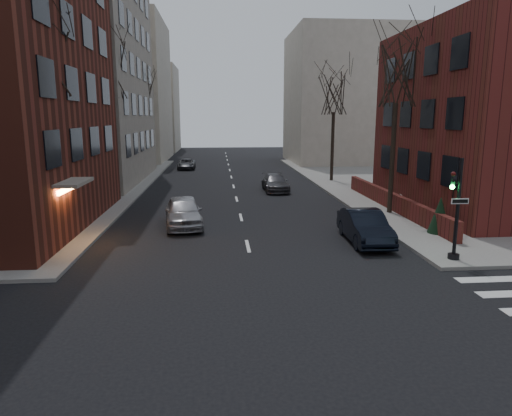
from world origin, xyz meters
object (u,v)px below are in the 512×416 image
(tree_left_a, at_px, (44,52))
(car_lane_far, at_px, (186,164))
(tree_left_b, at_px, (108,70))
(streetlamp_near, at_px, (107,140))
(evergreen_shrub, at_px, (440,215))
(sandwich_board, at_px, (399,201))
(traffic_signal, at_px, (456,216))
(car_lane_silver, at_px, (183,212))
(streetlamp_far, at_px, (152,131))
(parked_sedan, at_px, (365,227))
(tree_left_c, at_px, (141,93))
(tree_right_a, at_px, (397,74))
(car_lane_gray, at_px, (275,183))
(tree_right_b, at_px, (334,94))

(tree_left_a, distance_m, car_lane_far, 30.66)
(tree_left_b, height_order, streetlamp_near, tree_left_b)
(tree_left_a, relative_size, tree_left_b, 0.95)
(evergreen_shrub, bearing_deg, sandwich_board, 84.79)
(traffic_signal, height_order, car_lane_silver, traffic_signal)
(traffic_signal, distance_m, evergreen_shrub, 4.38)
(tree_left_a, bearing_deg, streetlamp_near, 85.71)
(streetlamp_far, xyz_separation_m, parked_sedan, (13.60, -29.82, -3.49))
(tree_left_c, bearing_deg, car_lane_far, 39.59)
(tree_right_a, relative_size, sandwich_board, 11.79)
(tree_left_b, xyz_separation_m, streetlamp_near, (0.60, -4.00, -4.68))
(traffic_signal, relative_size, streetlamp_near, 0.64)
(car_lane_silver, height_order, evergreen_shrub, evergreen_shrub)
(car_lane_far, bearing_deg, car_lane_gray, -64.09)
(tree_left_c, height_order, tree_right_b, tree_left_c)
(car_lane_silver, height_order, car_lane_far, car_lane_silver)
(car_lane_gray, xyz_separation_m, car_lane_far, (-7.91, 16.05, -0.09))
(traffic_signal, distance_m, tree_right_b, 23.71)
(tree_right_b, distance_m, streetlamp_far, 20.01)
(tree_left_b, bearing_deg, traffic_signal, -45.46)
(tree_left_b, relative_size, streetlamp_near, 1.72)
(car_lane_far, xyz_separation_m, evergreen_shrub, (14.13, -30.31, 0.48))
(tree_left_a, bearing_deg, traffic_signal, -16.65)
(traffic_signal, xyz_separation_m, tree_left_a, (-16.74, 5.01, 6.56))
(tree_left_a, distance_m, evergreen_shrub, 19.66)
(car_lane_far, bearing_deg, streetlamp_near, -99.50)
(tree_left_c, relative_size, sandwich_board, 11.79)
(streetlamp_far, distance_m, car_lane_far, 5.21)
(tree_right_a, height_order, evergreen_shrub, tree_right_a)
(tree_left_b, distance_m, parked_sedan, 21.43)
(traffic_signal, xyz_separation_m, tree_right_b, (0.86, 23.01, 5.68))
(traffic_signal, bearing_deg, tree_right_a, 84.53)
(tree_right_b, distance_m, car_lane_silver, 21.03)
(tree_left_c, bearing_deg, sandwich_board, -47.67)
(tree_right_b, relative_size, sandwich_board, 11.13)
(tree_right_b, relative_size, car_lane_gray, 2.04)
(tree_left_a, bearing_deg, sandwich_board, 16.06)
(tree_left_b, bearing_deg, streetlamp_near, -81.47)
(tree_left_c, distance_m, parked_sedan, 32.08)
(tree_right_b, distance_m, car_lane_gray, 10.10)
(tree_left_a, height_order, tree_right_a, tree_left_a)
(tree_right_b, height_order, streetlamp_near, tree_right_b)
(streetlamp_near, distance_m, car_lane_silver, 8.53)
(tree_right_a, bearing_deg, sandwich_board, 50.37)
(car_lane_silver, xyz_separation_m, car_lane_gray, (6.29, 11.23, -0.14))
(streetlamp_near, distance_m, car_lane_far, 21.93)
(tree_left_b, relative_size, streetlamp_far, 1.72)
(tree_right_b, bearing_deg, tree_left_b, -161.18)
(car_lane_far, bearing_deg, tree_left_a, -98.18)
(car_lane_gray, bearing_deg, tree_right_a, -59.58)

